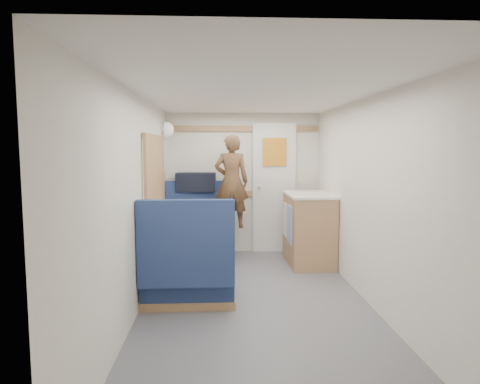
{
  "coord_description": "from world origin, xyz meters",
  "views": [
    {
      "loc": [
        -0.36,
        -3.9,
        1.52
      ],
      "look_at": [
        -0.11,
        0.9,
        1.01
      ],
      "focal_mm": 32.0,
      "sensor_mm": 36.0,
      "label": 1
    }
  ],
  "objects": [
    {
      "name": "tumbler_right",
      "position": [
        -0.55,
        1.23,
        0.78
      ],
      "size": [
        0.07,
        0.07,
        0.11
      ],
      "primitive_type": "cylinder",
      "color": "white",
      "rests_on": "dinette_table"
    },
    {
      "name": "wall_left",
      "position": [
        -1.1,
        0.0,
        1.0
      ],
      "size": [
        0.02,
        4.5,
        2.0
      ],
      "primitive_type": "cube",
      "color": "silver",
      "rests_on": "floor"
    },
    {
      "name": "beer_glass",
      "position": [
        -0.54,
        0.94,
        0.77
      ],
      "size": [
        0.06,
        0.06,
        0.1
      ],
      "primitive_type": "cylinder",
      "color": "#935D15",
      "rests_on": "dinette_table"
    },
    {
      "name": "bread_loaf",
      "position": [
        -0.48,
        1.22,
        0.77
      ],
      "size": [
        0.15,
        0.26,
        0.11
      ],
      "primitive_type": "cube",
      "rotation": [
        0.0,
        0.0,
        -0.03
      ],
      "color": "brown",
      "rests_on": "dinette_table"
    },
    {
      "name": "bench_far",
      "position": [
        -0.65,
        1.86,
        0.3
      ],
      "size": [
        0.9,
        0.59,
        1.05
      ],
      "color": "navy",
      "rests_on": "floor"
    },
    {
      "name": "galley_counter",
      "position": [
        0.82,
        1.55,
        0.47
      ],
      "size": [
        0.57,
        0.92,
        0.92
      ],
      "color": "olive",
      "rests_on": "floor"
    },
    {
      "name": "pepper_grinder",
      "position": [
        -0.61,
        1.05,
        0.77
      ],
      "size": [
        0.04,
        0.04,
        0.1
      ],
      "primitive_type": "cylinder",
      "color": "black",
      "rests_on": "dinette_table"
    },
    {
      "name": "oak_trim_high",
      "position": [
        0.0,
        2.23,
        1.78
      ],
      "size": [
        2.15,
        0.02,
        0.08
      ],
      "primitive_type": "cube",
      "color": "olive",
      "rests_on": "wall_back"
    },
    {
      "name": "tumbler_left",
      "position": [
        -0.88,
        0.65,
        0.77
      ],
      "size": [
        0.06,
        0.06,
        0.1
      ],
      "primitive_type": "cylinder",
      "color": "silver",
      "rests_on": "dinette_table"
    },
    {
      "name": "rear_door",
      "position": [
        0.45,
        2.22,
        0.97
      ],
      "size": [
        0.62,
        0.12,
        1.86
      ],
      "color": "white",
      "rests_on": "wall_back"
    },
    {
      "name": "side_window",
      "position": [
        -1.08,
        1.0,
        1.25
      ],
      "size": [
        0.04,
        1.3,
        0.72
      ],
      "primitive_type": "cube",
      "color": "#B8C1A3",
      "rests_on": "wall_left"
    },
    {
      "name": "ceiling",
      "position": [
        0.0,
        0.0,
        2.0
      ],
      "size": [
        4.5,
        4.5,
        0.0
      ],
      "primitive_type": "plane",
      "rotation": [
        3.14,
        0.0,
        0.0
      ],
      "color": "silver",
      "rests_on": "wall_back"
    },
    {
      "name": "bench_near",
      "position": [
        -0.65,
        0.14,
        0.3
      ],
      "size": [
        0.9,
        0.59,
        1.05
      ],
      "color": "navy",
      "rests_on": "floor"
    },
    {
      "name": "orange_fruit",
      "position": [
        -0.43,
        0.81,
        0.77
      ],
      "size": [
        0.07,
        0.07,
        0.07
      ],
      "primitive_type": "sphere",
      "color": "#EF5F0A",
      "rests_on": "tray"
    },
    {
      "name": "salt_grinder",
      "position": [
        -0.57,
        0.88,
        0.77
      ],
      "size": [
        0.04,
        0.04,
        0.09
      ],
      "primitive_type": "cylinder",
      "color": "white",
      "rests_on": "dinette_table"
    },
    {
      "name": "cheese_block",
      "position": [
        -0.62,
        0.67,
        0.76
      ],
      "size": [
        0.12,
        0.1,
        0.04
      ],
      "primitive_type": "cube",
      "rotation": [
        0.0,
        0.0,
        0.38
      ],
      "color": "#F0D78A",
      "rests_on": "tray"
    },
    {
      "name": "tray",
      "position": [
        -0.56,
        0.82,
        0.73
      ],
      "size": [
        0.32,
        0.37,
        0.02
      ],
      "primitive_type": "cube",
      "rotation": [
        0.0,
        0.0,
        -0.3
      ],
      "color": "white",
      "rests_on": "dinette_table"
    },
    {
      "name": "wine_glass",
      "position": [
        -0.62,
        0.81,
        0.84
      ],
      "size": [
        0.08,
        0.08,
        0.17
      ],
      "color": "white",
      "rests_on": "dinette_table"
    },
    {
      "name": "person",
      "position": [
        -0.18,
        1.74,
        1.07
      ],
      "size": [
        0.46,
        0.31,
        1.24
      ],
      "primitive_type": "imported",
      "rotation": [
        0.0,
        0.0,
        3.11
      ],
      "color": "brown",
      "rests_on": "bench_far"
    },
    {
      "name": "duffel_bag",
      "position": [
        -0.67,
        2.12,
        1.03
      ],
      "size": [
        0.56,
        0.3,
        0.26
      ],
      "primitive_type": "cube",
      "rotation": [
        0.0,
        0.0,
        -0.07
      ],
      "color": "black",
      "rests_on": "ledge"
    },
    {
      "name": "dome_light",
      "position": [
        -1.04,
        1.85,
        1.75
      ],
      "size": [
        0.2,
        0.2,
        0.2
      ],
      "primitive_type": "sphere",
      "color": "white",
      "rests_on": "wall_left"
    },
    {
      "name": "oak_trim_low",
      "position": [
        0.0,
        2.23,
        0.85
      ],
      "size": [
        2.15,
        0.02,
        0.08
      ],
      "primitive_type": "cube",
      "color": "olive",
      "rests_on": "wall_back"
    },
    {
      "name": "wall_back",
      "position": [
        0.0,
        2.25,
        1.0
      ],
      "size": [
        2.2,
        0.02,
        2.0
      ],
      "primitive_type": "cube",
      "color": "silver",
      "rests_on": "floor"
    },
    {
      "name": "ledge",
      "position": [
        -0.65,
        2.12,
        0.88
      ],
      "size": [
        0.9,
        0.14,
        0.04
      ],
      "primitive_type": "cube",
      "color": "olive",
      "rests_on": "bench_far"
    },
    {
      "name": "wall_right",
      "position": [
        1.1,
        0.0,
        1.0
      ],
      "size": [
        0.02,
        4.5,
        2.0
      ],
      "primitive_type": "cube",
      "color": "silver",
      "rests_on": "floor"
    },
    {
      "name": "floor",
      "position": [
        0.0,
        0.0,
        0.0
      ],
      "size": [
        4.5,
        4.5,
        0.0
      ],
      "primitive_type": "plane",
      "color": "#515156",
      "rests_on": "ground"
    },
    {
      "name": "dinette_table",
      "position": [
        -0.65,
        1.0,
        0.57
      ],
      "size": [
        0.62,
        0.92,
        0.72
      ],
      "color": "white",
      "rests_on": "floor"
    },
    {
      "name": "tumbler_mid",
      "position": [
        -0.66,
        1.22,
        0.77
      ],
      "size": [
        0.06,
        0.06,
        0.1
      ],
      "primitive_type": "cylinder",
      "color": "white",
      "rests_on": "dinette_table"
    }
  ]
}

